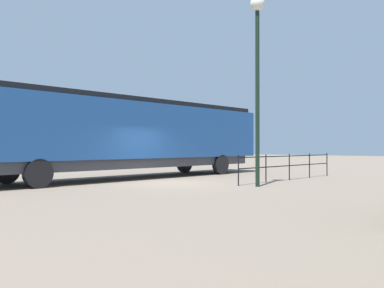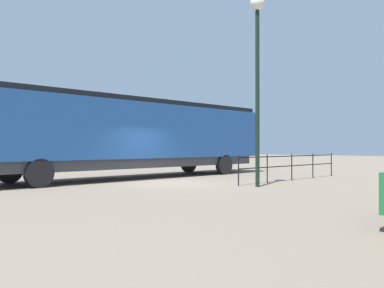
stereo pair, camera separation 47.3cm
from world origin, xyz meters
TOP-DOWN VIEW (x-y plane):
  - ground_plane at (0.00, 0.00)m, footprint 120.00×120.00m
  - locomotive at (-3.27, 1.08)m, footprint 3.11×16.67m
  - lamp_post at (3.68, 1.32)m, footprint 0.57×0.57m
  - platform_fence at (2.94, 5.01)m, footprint 0.05×7.91m

SIDE VIEW (x-z plane):
  - ground_plane at x=0.00m, z-range 0.00..0.00m
  - platform_fence at x=2.94m, z-range 0.18..1.39m
  - locomotive at x=-3.27m, z-range 0.26..4.10m
  - lamp_post at x=3.68m, z-range 1.61..8.97m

